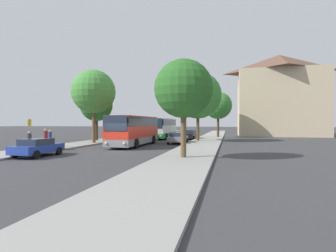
% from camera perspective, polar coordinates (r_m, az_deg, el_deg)
% --- Properties ---
extents(ground_plane, '(300.00, 300.00, 0.00)m').
position_cam_1_polar(ground_plane, '(24.28, -11.30, -5.36)').
color(ground_plane, '#38383A').
rests_on(ground_plane, ground).
extents(sidewalk_left, '(4.00, 120.00, 0.15)m').
position_cam_1_polar(sidewalk_left, '(27.90, -24.54, -4.47)').
color(sidewalk_left, gray).
rests_on(sidewalk_left, ground_plane).
extents(sidewalk_right, '(4.00, 120.00, 0.15)m').
position_cam_1_polar(sidewalk_right, '(22.32, 5.37, -5.69)').
color(sidewalk_right, gray).
rests_on(sidewalk_right, ground_plane).
extents(building_right_background, '(15.55, 11.44, 15.97)m').
position_cam_1_polar(building_right_background, '(56.48, 23.03, 6.16)').
color(building_right_background, '#C6B28E').
rests_on(building_right_background, ground_plane).
extents(bus_front, '(2.94, 10.69, 3.27)m').
position_cam_1_polar(bus_front, '(29.48, -7.28, -0.87)').
color(bus_front, gray).
rests_on(bus_front, ground_plane).
extents(bus_middle, '(2.96, 11.10, 3.23)m').
position_cam_1_polar(bus_middle, '(42.82, -1.09, -0.40)').
color(bus_middle, '#238942').
rests_on(bus_middle, ground_plane).
extents(parked_car_left_curb, '(2.07, 4.16, 1.37)m').
position_cam_1_polar(parked_car_left_curb, '(22.22, -26.54, -4.10)').
color(parked_car_left_curb, '#233D9E').
rests_on(parked_car_left_curb, ground_plane).
extents(parked_car_right_near, '(2.08, 4.23, 1.36)m').
position_cam_1_polar(parked_car_right_near, '(32.24, 2.20, -2.56)').
color(parked_car_right_near, slate).
rests_on(parked_car_right_near, ground_plane).
extents(parked_car_right_far, '(2.22, 4.29, 1.45)m').
position_cam_1_polar(parked_car_right_far, '(40.76, 4.70, -1.84)').
color(parked_car_right_far, black).
rests_on(parked_car_right_far, ground_plane).
extents(bus_stop_sign, '(0.08, 0.45, 2.76)m').
position_cam_1_polar(bus_stop_sign, '(26.47, -27.92, -0.90)').
color(bus_stop_sign, gray).
rests_on(bus_stop_sign, sidewalk_left).
extents(pedestrian_waiting_near, '(0.36, 0.36, 1.87)m').
position_cam_1_polar(pedestrian_waiting_near, '(26.89, -25.07, -2.47)').
color(pedestrian_waiting_near, '#23232D').
rests_on(pedestrian_waiting_near, sidewalk_left).
extents(pedestrian_waiting_far, '(0.36, 0.36, 1.71)m').
position_cam_1_polar(pedestrian_waiting_far, '(28.53, -24.31, -2.47)').
color(pedestrian_waiting_far, '#23232D').
rests_on(pedestrian_waiting_far, sidewalk_left).
extents(pedestrian_walking_back, '(0.36, 0.36, 1.71)m').
position_cam_1_polar(pedestrian_walking_back, '(24.91, -27.95, -2.94)').
color(pedestrian_walking_back, '#23232D').
rests_on(pedestrian_walking_back, sidewalk_left).
extents(tree_left_near, '(5.26, 5.26, 8.80)m').
position_cam_1_polar(tree_left_near, '(33.11, -15.88, 7.16)').
color(tree_left_near, brown).
rests_on(tree_left_near, sidewalk_left).
extents(tree_left_far, '(4.43, 4.43, 7.07)m').
position_cam_1_polar(tree_left_far, '(37.56, -15.31, 4.38)').
color(tree_left_far, '#47331E').
rests_on(tree_left_far, sidewalk_left).
extents(tree_right_near, '(4.72, 4.72, 7.77)m').
position_cam_1_polar(tree_right_near, '(46.07, 10.85, 4.40)').
color(tree_right_near, '#47331E').
rests_on(tree_right_near, sidewalk_right).
extents(tree_right_mid, '(6.34, 6.34, 9.32)m').
position_cam_1_polar(tree_right_mid, '(35.96, 6.53, 6.66)').
color(tree_right_mid, '#513D23').
rests_on(tree_right_mid, sidewalk_right).
extents(tree_right_far, '(4.12, 4.12, 6.86)m').
position_cam_1_polar(tree_right_far, '(18.52, 3.39, 8.05)').
color(tree_right_far, brown).
rests_on(tree_right_far, sidewalk_right).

